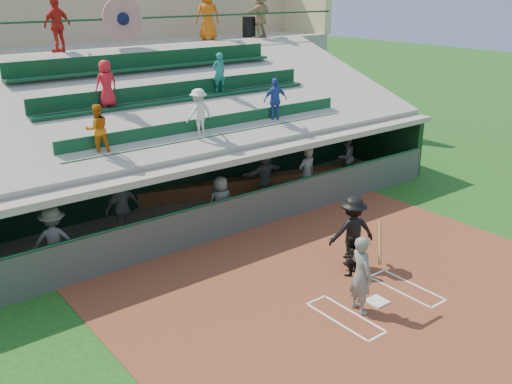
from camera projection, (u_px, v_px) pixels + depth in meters
ground at (377, 303)px, 12.78m from camera, size 100.00×100.00×0.00m
dirt_slab at (360, 293)px, 13.15m from camera, size 11.00×9.00×0.02m
home_plate at (377, 301)px, 12.77m from camera, size 0.43×0.43×0.03m
batters_box_chalk at (377, 302)px, 12.77m from camera, size 2.65×1.85×0.01m
dugout_floor at (210, 213)px, 17.78m from camera, size 16.00×3.50×0.04m
concourse_slab at (112, 106)px, 22.01m from camera, size 20.00×3.00×4.60m
grandstand at (149, 121)px, 19.81m from camera, size 20.40×10.40×7.80m
batter_at_plate at (361, 274)px, 12.14m from camera, size 0.90×0.78×1.95m
catcher at (350, 256)px, 13.82m from camera, size 0.54×0.45×1.02m
home_umpire at (352, 231)px, 14.19m from camera, size 1.35×1.06×1.83m
dugout_bench at (189, 192)px, 18.76m from camera, size 15.68×4.94×0.49m
dugout_player_a at (54, 240)px, 13.79m from camera, size 1.26×1.03×1.70m
dugout_player_b at (122, 208)px, 15.68m from camera, size 1.07×0.54×1.76m
dugout_player_c at (221, 203)px, 16.31m from camera, size 0.84×0.61×1.58m
dugout_player_d at (264, 174)px, 18.59m from camera, size 1.60×0.54×1.71m
dugout_player_e at (307, 174)px, 18.45m from camera, size 0.66×0.44×1.81m
dugout_player_f at (345, 157)px, 20.62m from camera, size 0.82×0.66×1.61m
trash_bin at (249, 27)px, 24.26m from camera, size 0.56×0.56×0.84m
concourse_staff_a at (57, 25)px, 18.59m from camera, size 1.11×0.74×1.74m
concourse_staff_b at (208, 15)px, 22.83m from camera, size 1.11×0.94×1.92m
concourse_staff_c at (260, 14)px, 23.92m from camera, size 1.86×1.18×1.91m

